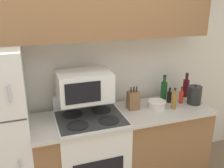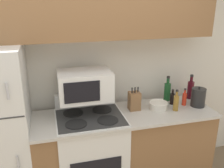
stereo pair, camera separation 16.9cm
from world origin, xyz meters
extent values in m
cube|color=silver|center=(0.00, 0.69, 1.27)|extent=(8.00, 0.05, 2.55)
cube|color=brown|center=(0.32, 0.29, 0.45)|extent=(1.94, 0.59, 0.90)
cube|color=#BCB7AD|center=(0.32, 0.27, 0.92)|extent=(1.94, 0.63, 0.03)
cylinder|color=#B7B7BC|center=(-0.77, -0.01, 1.40)|extent=(0.02, 0.02, 0.14)
cylinder|color=#B7B7BC|center=(-0.77, -0.01, 0.68)|extent=(0.02, 0.02, 0.22)
cube|color=brown|center=(0.00, 0.49, 2.06)|extent=(2.57, 0.36, 0.72)
cube|color=silver|center=(-0.07, 0.28, 0.47)|extent=(0.70, 0.59, 0.94)
cube|color=#2D2D2D|center=(-0.07, 0.28, 0.94)|extent=(0.67, 0.56, 0.01)
cube|color=silver|center=(-0.07, 0.56, 1.02)|extent=(0.67, 0.06, 0.16)
cylinder|color=black|center=(-0.22, 0.15, 0.95)|extent=(0.21, 0.21, 0.01)
cylinder|color=black|center=(0.09, 0.15, 0.95)|extent=(0.21, 0.21, 0.01)
cylinder|color=black|center=(-0.22, 0.41, 0.95)|extent=(0.21, 0.21, 0.01)
cylinder|color=black|center=(0.09, 0.41, 0.95)|extent=(0.21, 0.21, 0.01)
cube|color=silver|center=(-0.09, 0.38, 1.25)|extent=(0.54, 0.38, 0.29)
cube|color=black|center=(-0.15, 0.19, 1.25)|extent=(0.34, 0.01, 0.21)
cube|color=brown|center=(0.44, 0.35, 1.03)|extent=(0.12, 0.11, 0.20)
cylinder|color=black|center=(0.41, 0.34, 1.16)|extent=(0.01, 0.01, 0.06)
cylinder|color=black|center=(0.44, 0.34, 1.16)|extent=(0.01, 0.01, 0.06)
cylinder|color=black|center=(0.47, 0.34, 1.16)|extent=(0.01, 0.01, 0.06)
cylinder|color=silver|center=(0.70, 0.29, 0.97)|extent=(0.19, 0.19, 0.07)
torus|color=silver|center=(0.70, 0.29, 1.01)|extent=(0.21, 0.21, 0.01)
cylinder|color=#470F19|center=(1.21, 0.48, 1.04)|extent=(0.08, 0.08, 0.21)
cylinder|color=#470F19|center=(1.21, 0.48, 1.17)|extent=(0.03, 0.03, 0.07)
cylinder|color=black|center=(1.21, 0.48, 1.22)|extent=(0.04, 0.04, 0.02)
cylinder|color=red|center=(1.03, 0.32, 1.00)|extent=(0.05, 0.05, 0.14)
cylinder|color=red|center=(1.03, 0.32, 1.09)|extent=(0.02, 0.02, 0.04)
cylinder|color=black|center=(1.03, 0.32, 1.12)|extent=(0.02, 0.03, 0.02)
cylinder|color=#194C23|center=(0.91, 0.50, 1.04)|extent=(0.08, 0.08, 0.21)
cylinder|color=#194C23|center=(0.91, 0.50, 1.17)|extent=(0.03, 0.03, 0.07)
cylinder|color=black|center=(0.91, 0.50, 1.22)|extent=(0.04, 0.04, 0.02)
cylinder|color=black|center=(0.91, 0.38, 0.99)|extent=(0.05, 0.05, 0.13)
cylinder|color=black|center=(0.91, 0.38, 1.08)|extent=(0.02, 0.02, 0.04)
cylinder|color=black|center=(0.91, 0.38, 1.10)|extent=(0.03, 0.03, 0.01)
cylinder|color=olive|center=(0.87, 0.21, 1.02)|extent=(0.06, 0.06, 0.17)
cylinder|color=olive|center=(0.87, 0.21, 1.13)|extent=(0.03, 0.03, 0.05)
cylinder|color=black|center=(0.87, 0.21, 1.16)|extent=(0.03, 0.03, 0.02)
cylinder|color=black|center=(1.17, 0.25, 1.04)|extent=(0.16, 0.16, 0.21)
sphere|color=black|center=(1.17, 0.25, 1.15)|extent=(0.02, 0.02, 0.02)
camera|label=1|loc=(-0.60, -1.96, 2.10)|focal=40.00mm
camera|label=2|loc=(-0.44, -2.01, 2.10)|focal=40.00mm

